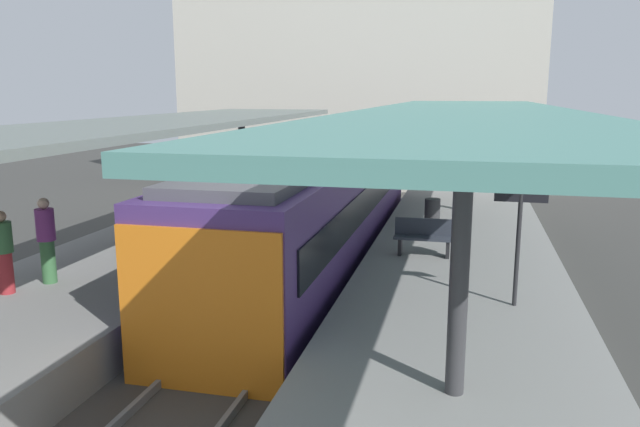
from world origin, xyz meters
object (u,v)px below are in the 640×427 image
(platform_sign, at_px, (520,217))
(passenger_near_bench, at_px, (3,251))
(litter_bin, at_px, (432,213))
(platform_bench, at_px, (424,236))
(commuter_train, at_px, (321,205))
(passenger_mid_platform, at_px, (46,239))

(platform_sign, distance_m, passenger_near_bench, 9.52)
(platform_sign, bearing_deg, passenger_near_bench, -170.56)
(passenger_near_bench, bearing_deg, platform_sign, 9.44)
(litter_bin, bearing_deg, platform_bench, -89.88)
(platform_bench, bearing_deg, litter_bin, 90.12)
(commuter_train, height_order, litter_bin, commuter_train)
(platform_bench, bearing_deg, commuter_train, 147.80)
(litter_bin, bearing_deg, passenger_mid_platform, -135.21)
(platform_bench, height_order, platform_sign, platform_sign)
(litter_bin, distance_m, passenger_near_bench, 10.89)
(platform_bench, bearing_deg, platform_sign, -59.36)
(platform_sign, bearing_deg, passenger_mid_platform, -174.96)
(passenger_near_bench, distance_m, passenger_mid_platform, 0.85)
(passenger_near_bench, bearing_deg, commuter_train, 54.76)
(commuter_train, bearing_deg, litter_bin, 25.07)
(commuter_train, xyz_separation_m, passenger_mid_platform, (-4.23, -5.74, 0.17))
(passenger_near_bench, bearing_deg, litter_bin, 46.31)
(commuter_train, xyz_separation_m, platform_bench, (2.93, -1.85, -0.26))
(platform_sign, bearing_deg, commuter_train, 133.95)
(commuter_train, height_order, passenger_near_bench, commuter_train)
(platform_sign, bearing_deg, litter_bin, 106.26)
(commuter_train, xyz_separation_m, litter_bin, (2.93, 1.37, -0.33))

